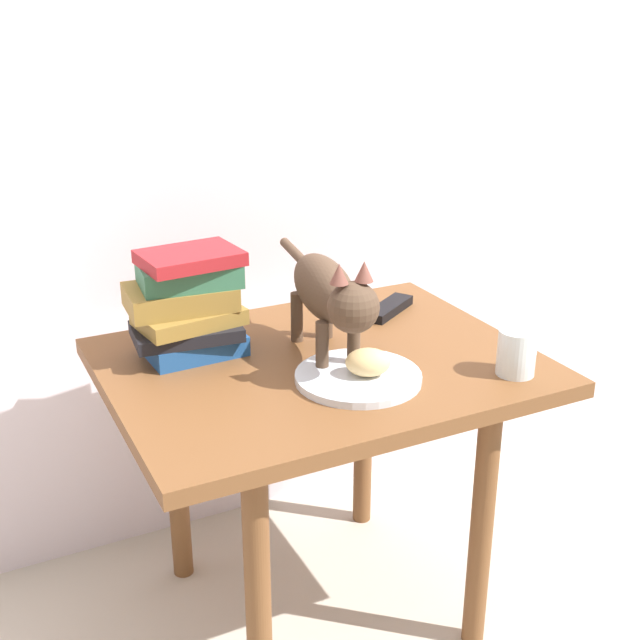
# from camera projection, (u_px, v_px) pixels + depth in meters

# --- Properties ---
(ground_plane) EXTENTS (6.00, 6.00, 0.00)m
(ground_plane) POSITION_uv_depth(u_px,v_px,m) (320.00, 603.00, 1.75)
(ground_plane) COLOR #B2A899
(back_panel) EXTENTS (4.00, 0.04, 2.20)m
(back_panel) POSITION_uv_depth(u_px,v_px,m) (229.00, 53.00, 1.70)
(back_panel) COLOR silver
(back_panel) RESTS_ON ground
(side_table) EXTENTS (0.79, 0.61, 0.57)m
(side_table) POSITION_uv_depth(u_px,v_px,m) (320.00, 397.00, 1.57)
(side_table) COLOR brown
(side_table) RESTS_ON ground
(plate) EXTENTS (0.23, 0.23, 0.01)m
(plate) POSITION_uv_depth(u_px,v_px,m) (358.00, 377.00, 1.45)
(plate) COLOR silver
(plate) RESTS_ON side_table
(bread_roll) EXTENTS (0.10, 0.09, 0.05)m
(bread_roll) POSITION_uv_depth(u_px,v_px,m) (368.00, 362.00, 1.43)
(bread_roll) COLOR #E0BC7A
(bread_roll) RESTS_ON plate
(cat) EXTENTS (0.13, 0.48, 0.23)m
(cat) POSITION_uv_depth(u_px,v_px,m) (329.00, 293.00, 1.49)
(cat) COLOR #4C3828
(cat) RESTS_ON side_table
(book_stack) EXTENTS (0.22, 0.16, 0.20)m
(book_stack) POSITION_uv_depth(u_px,v_px,m) (188.00, 303.00, 1.53)
(book_stack) COLOR #1E4C8C
(book_stack) RESTS_ON side_table
(candle_jar) EXTENTS (0.07, 0.07, 0.08)m
(candle_jar) POSITION_uv_depth(u_px,v_px,m) (516.00, 355.00, 1.47)
(candle_jar) COLOR silver
(candle_jar) RESTS_ON side_table
(tv_remote) EXTENTS (0.15, 0.12, 0.02)m
(tv_remote) POSITION_uv_depth(u_px,v_px,m) (389.00, 308.00, 1.77)
(tv_remote) COLOR black
(tv_remote) RESTS_ON side_table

